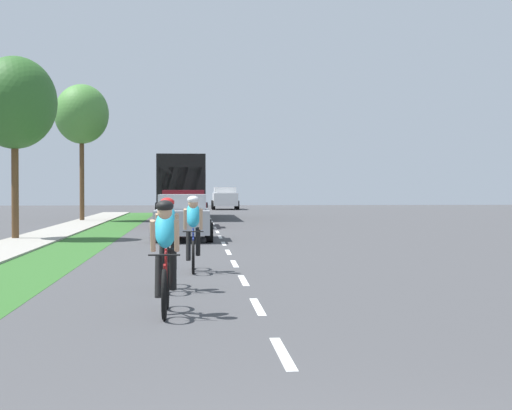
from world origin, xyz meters
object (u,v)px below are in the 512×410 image
Objects in this scene: cyclist_lead at (165,256)px; suv_white at (225,198)px; street_tree_near at (15,103)px; street_tree_far at (82,115)px; bus_black at (182,184)px; sedan_silver at (182,217)px; cyclist_trailing at (168,242)px; pickup_maroon at (184,208)px; cyclist_distant at (193,233)px.

suv_white is at bearing 87.05° from cyclist_lead.
street_tree_far is at bearing 89.39° from street_tree_near.
street_tree_far is (-5.18, -4.25, 3.57)m from bus_black.
suv_white is (2.90, 39.77, 0.18)m from sedan_silver.
suv_white is (3.16, 19.11, -1.03)m from bus_black.
cyclist_trailing is (-0.05, 2.83, 0.00)m from cyclist_lead.
street_tree_far is (-5.37, 6.85, 4.72)m from pickup_maroon.
street_tree_far reaches higher than pickup_maroon.
cyclist_trailing is at bearing 91.10° from cyclist_lead.
suv_white is at bearing 85.84° from sedan_silver.
sedan_silver is 0.91× the size of suv_white.
cyclist_distant is 0.34× the size of pickup_maroon.
cyclist_distant is at bearing 86.36° from cyclist_lead.
street_tree_near reaches higher than bus_black.
pickup_maroon reaches higher than cyclist_lead.
street_tree_near is 15.81m from street_tree_far.
street_tree_near is at bearing 110.94° from cyclist_trailing.
sedan_silver is at bearing -6.40° from street_tree_near.
cyclist_lead is 0.15× the size of bus_black.
suv_white reaches higher than pickup_maroon.
pickup_maroon is 1.09× the size of suv_white.
street_tree_near reaches higher than cyclist_lead.
street_tree_near is (-5.61, 0.63, 3.81)m from sedan_silver.
bus_black is at bearing 91.14° from cyclist_distant.
suv_white is (2.96, 30.21, 0.12)m from pickup_maroon.
cyclist_lead is at bearing -88.90° from cyclist_trailing.
cyclist_distant is 31.43m from bus_black.
cyclist_trailing is 53.70m from suv_white.
cyclist_trailing and cyclist_distant have the same top height.
sedan_silver is 0.60× the size of street_tree_far.
cyclist_lead is 18.57m from street_tree_near.
suv_white reaches higher than cyclist_distant.
cyclist_distant is 28.17m from street_tree_far.
sedan_silver is at bearing 89.96° from cyclist_lead.
cyclist_trailing is at bearing -90.01° from pickup_maroon.
bus_black is at bearing 91.02° from pickup_maroon.
cyclist_distant is 0.15× the size of bus_black.
cyclist_trailing is at bearing -79.94° from street_tree_far.
cyclist_trailing is 13.84m from sedan_silver.
cyclist_trailing is 31.09m from street_tree_far.
street_tree_near is at bearing 117.70° from cyclist_distant.
cyclist_lead is 0.37× the size of suv_white.
bus_black is 1.63× the size of street_tree_far.
street_tree_far reaches higher than cyclist_distant.
cyclist_trailing is 15.95m from street_tree_near.
suv_white is (2.91, 56.44, 0.14)m from cyclist_lead.
street_tree_near is (-5.54, -8.93, 3.75)m from pickup_maroon.
cyclist_distant is at bearing -92.87° from suv_white.
pickup_maroon is (-0.05, 26.23, 0.02)m from cyclist_lead.
suv_white is at bearing 86.84° from cyclist_trailing.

